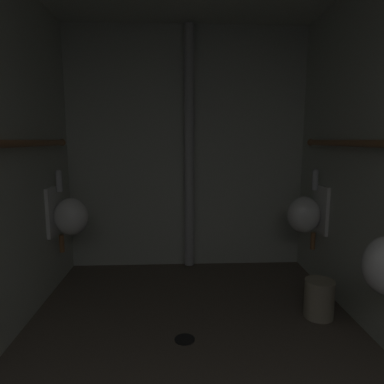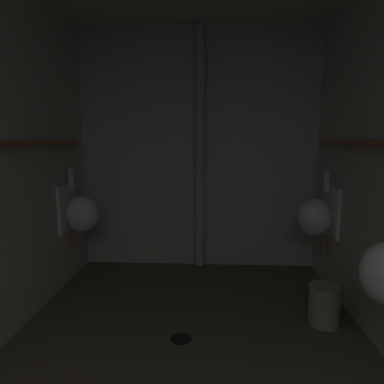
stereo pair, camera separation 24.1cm
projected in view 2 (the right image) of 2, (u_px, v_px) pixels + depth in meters
The scene contains 6 objects.
wall_back at pixel (198, 150), 3.55m from camera, with size 2.58×0.06×2.49m, color beige.
urinal_left_mid at pixel (80, 213), 3.14m from camera, with size 0.32×0.30×0.76m.
urinal_right_far at pixel (317, 216), 3.00m from camera, with size 0.32×0.30×0.76m.
standpipe_back_wall at pixel (200, 150), 3.44m from camera, with size 0.10×0.10×2.44m, color #B2B2B2.
floor_drain at pixel (181, 338), 2.31m from camera, with size 0.14×0.14×0.01m, color black.
waste_bin at pixel (324, 305), 2.49m from camera, with size 0.22×0.22×0.29m, color #9E937A.
Camera 2 is at (0.13, 0.12, 1.35)m, focal length 31.60 mm.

